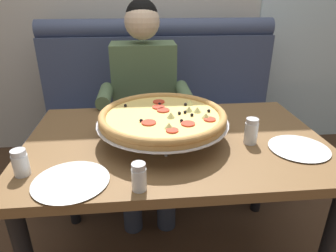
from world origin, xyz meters
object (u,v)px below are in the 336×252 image
(dining_table, at_px, (175,156))
(plate_near_left, at_px, (71,180))
(pizza, at_px, (163,117))
(shaker_pepper_flakes, at_px, (21,164))
(plate_near_right, at_px, (299,147))
(booth_bench, at_px, (161,124))
(patio_chair, at_px, (300,69))
(shaker_parmesan, at_px, (251,133))
(diner_main, at_px, (145,97))
(shaker_oregano, at_px, (139,179))

(dining_table, bearing_deg, plate_near_left, -142.95)
(pizza, relative_size, shaker_pepper_flakes, 5.75)
(shaker_pepper_flakes, bearing_deg, plate_near_right, 4.49)
(booth_bench, height_order, plate_near_right, booth_bench)
(booth_bench, bearing_deg, patio_chair, 33.46)
(dining_table, xyz_separation_m, shaker_pepper_flakes, (-0.57, -0.23, 0.13))
(dining_table, xyz_separation_m, patio_chair, (1.63, 1.96, -0.11))
(shaker_parmesan, bearing_deg, dining_table, 166.84)
(diner_main, xyz_separation_m, plate_near_left, (-0.27, -0.91, 0.02))
(booth_bench, height_order, plate_near_left, booth_bench)
(shaker_parmesan, height_order, patio_chair, patio_chair)
(shaker_oregano, bearing_deg, booth_bench, 82.61)
(dining_table, distance_m, shaker_pepper_flakes, 0.63)
(shaker_parmesan, bearing_deg, pizza, 169.14)
(dining_table, bearing_deg, shaker_oregano, -114.31)
(shaker_pepper_flakes, distance_m, plate_near_left, 0.19)
(plate_near_right, bearing_deg, booth_bench, 115.48)
(diner_main, distance_m, patio_chair, 2.22)
(booth_bench, xyz_separation_m, patio_chair, (1.63, 1.08, 0.13))
(patio_chair, bearing_deg, diner_main, -142.47)
(diner_main, relative_size, patio_chair, 1.48)
(plate_near_left, bearing_deg, shaker_parmesan, 17.59)
(booth_bench, height_order, diner_main, diner_main)
(shaker_oregano, bearing_deg, plate_near_left, 165.29)
(diner_main, height_order, shaker_pepper_flakes, diner_main)
(booth_bench, xyz_separation_m, pizza, (-0.05, -0.88, 0.43))
(dining_table, relative_size, shaker_parmesan, 11.62)
(dining_table, relative_size, pizza, 2.31)
(booth_bench, distance_m, dining_table, 0.91)
(dining_table, xyz_separation_m, shaker_parmesan, (0.31, -0.07, 0.13))
(patio_chair, bearing_deg, shaker_pepper_flakes, -135.15)
(plate_near_left, bearing_deg, shaker_pepper_flakes, 159.80)
(patio_chair, bearing_deg, plate_near_right, -118.50)
(shaker_pepper_flakes, height_order, plate_near_right, shaker_pepper_flakes)
(booth_bench, distance_m, plate_near_left, 1.28)
(shaker_oregano, xyz_separation_m, plate_near_right, (0.65, 0.21, -0.03))
(booth_bench, bearing_deg, shaker_oregano, -97.39)
(dining_table, height_order, shaker_parmesan, shaker_parmesan)
(plate_near_right, bearing_deg, patio_chair, 61.50)
(shaker_oregano, relative_size, patio_chair, 0.11)
(shaker_oregano, bearing_deg, shaker_parmesan, 30.98)
(shaker_oregano, relative_size, plate_near_right, 0.40)
(diner_main, distance_m, shaker_oregano, 0.97)
(pizza, height_order, plate_near_right, pizza)
(booth_bench, relative_size, shaker_parmesan, 15.67)
(dining_table, xyz_separation_m, shaker_oregano, (-0.16, -0.35, 0.13))
(booth_bench, relative_size, plate_near_left, 6.74)
(diner_main, relative_size, plate_near_left, 4.94)
(booth_bench, bearing_deg, dining_table, -90.00)
(dining_table, relative_size, diner_main, 1.01)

